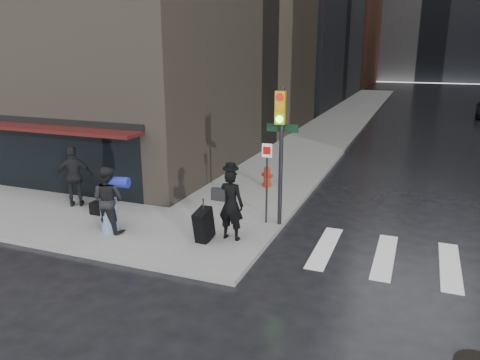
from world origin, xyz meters
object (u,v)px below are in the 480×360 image
object	(u,v)px
man_greycoat	(75,176)
traffic_light	(279,138)
man_overcoat	(225,208)
man_jeans	(108,199)
fire_hydrant	(267,177)

from	to	relation	value
man_greycoat	traffic_light	distance (m)	7.15
man_overcoat	man_jeans	size ratio (longest dim) A/B	1.14
man_overcoat	man_jeans	xyz separation A→B (m)	(-3.39, -0.68, 0.04)
man_greycoat	man_jeans	bearing A→B (deg)	114.16
man_overcoat	man_jeans	world-z (taller)	man_overcoat
man_jeans	traffic_light	bearing A→B (deg)	-152.64
fire_hydrant	man_overcoat	bearing A→B (deg)	-84.17
man_jeans	man_greycoat	bearing A→B (deg)	-31.39
man_overcoat	traffic_light	distance (m)	2.57
traffic_light	man_greycoat	bearing A→B (deg)	-177.83
man_overcoat	fire_hydrant	size ratio (longest dim) A/B	2.77
man_overcoat	fire_hydrant	xyz separation A→B (m)	(-0.56, 5.44, -0.58)
man_overcoat	fire_hydrant	world-z (taller)	man_overcoat
man_greycoat	fire_hydrant	size ratio (longest dim) A/B	2.56
man_overcoat	fire_hydrant	bearing A→B (deg)	-81.23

